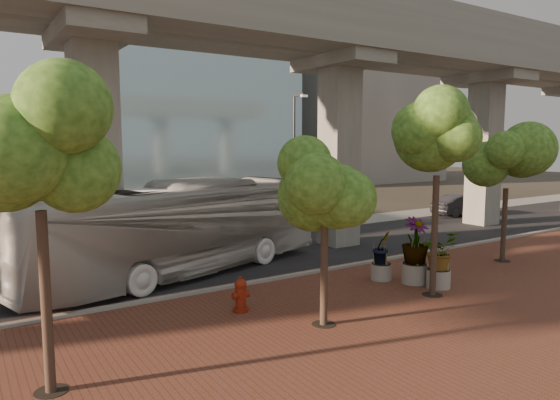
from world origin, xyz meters
TOP-DOWN VIEW (x-y plane):
  - ground at (0.00, 0.00)m, footprint 160.00×160.00m
  - brick_plaza at (0.00, -8.00)m, footprint 70.00×13.00m
  - asphalt_road at (0.00, 2.00)m, footprint 90.00×8.00m
  - curb_strip at (0.00, -2.00)m, footprint 70.00×0.25m
  - far_sidewalk at (0.00, 7.50)m, footprint 90.00×3.00m
  - transit_viaduct at (0.00, 2.00)m, footprint 72.00×5.60m
  - midrise_block at (38.00, 36.00)m, footprint 18.00×16.00m
  - transit_bus at (-3.26, 0.82)m, footprint 13.77×6.63m
  - parked_car at (20.05, 5.06)m, footprint 4.75×2.02m
  - fire_hydrant at (-3.26, -4.46)m, footprint 0.55×0.50m
  - planter_front at (4.00, -6.12)m, footprint 1.90×1.90m
  - planter_right at (3.72, -5.23)m, footprint 2.33×2.33m
  - planter_left at (3.00, -4.22)m, footprint 1.77×1.77m
  - street_tree_far_west at (-9.08, -6.73)m, footprint 3.85×3.85m
  - street_tree_near_west at (-1.79, -6.78)m, footprint 3.34×3.34m
  - street_tree_near_east at (3.11, -6.60)m, footprint 3.83×3.83m
  - street_tree_far_east at (9.71, -4.94)m, footprint 3.55×3.55m
  - streetlamp_east at (6.88, 7.24)m, footprint 0.40×1.18m

SIDE VIEW (x-z plane):
  - ground at x=0.00m, z-range 0.00..0.00m
  - asphalt_road at x=0.00m, z-range 0.00..0.04m
  - brick_plaza at x=0.00m, z-range 0.00..0.06m
  - far_sidewalk at x=0.00m, z-range 0.00..0.06m
  - curb_strip at x=0.00m, z-range 0.00..0.16m
  - fire_hydrant at x=-3.26m, z-range 0.04..1.14m
  - parked_car at x=20.05m, z-range 0.00..1.52m
  - planter_left at x=3.00m, z-range 0.27..2.21m
  - planter_front at x=4.00m, z-range 0.28..2.37m
  - planter_right at x=3.72m, z-range 0.32..2.81m
  - transit_bus at x=-3.26m, z-range 0.00..3.74m
  - street_tree_near_west at x=-1.79m, z-range 1.28..6.79m
  - street_tree_far_east at x=9.71m, z-range 1.38..7.29m
  - streetlamp_east at x=6.88m, z-range 0.68..8.85m
  - street_tree_far_west at x=-9.08m, z-range 1.67..8.44m
  - street_tree_near_east at x=3.11m, z-range 1.80..8.82m
  - transit_viaduct at x=0.00m, z-range 1.09..13.49m
  - midrise_block at x=38.00m, z-range 0.00..24.00m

